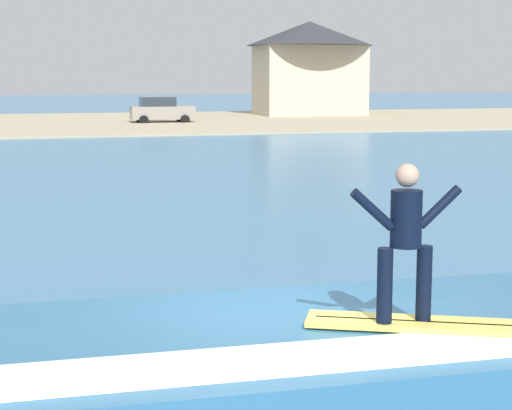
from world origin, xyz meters
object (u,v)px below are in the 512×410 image
(surfboard, at_px, (412,323))
(wave_crest, at_px, (379,360))
(surfer, at_px, (406,234))
(house_gabled_white, at_px, (309,60))
(car_far_shore, at_px, (161,110))

(surfboard, bearing_deg, wave_crest, 99.51)
(surfboard, height_order, surfer, surfer)
(wave_crest, xyz_separation_m, surfboard, (0.10, -0.60, 0.58))
(wave_crest, relative_size, surfboard, 4.56)
(surfboard, bearing_deg, house_gabled_white, 73.12)
(car_far_shore, distance_m, house_gabled_white, 15.80)
(surfer, bearing_deg, house_gabled_white, 73.04)
(surfboard, bearing_deg, car_far_shore, 84.40)
(surfer, distance_m, car_far_shore, 53.66)
(surfboard, distance_m, car_far_shore, 53.65)
(wave_crest, xyz_separation_m, surfer, (0.01, -0.60, 1.52))
(car_far_shore, height_order, house_gabled_white, house_gabled_white)
(wave_crest, distance_m, surfboard, 0.84)
(wave_crest, relative_size, surfer, 6.12)
(car_far_shore, bearing_deg, surfboard, -95.60)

